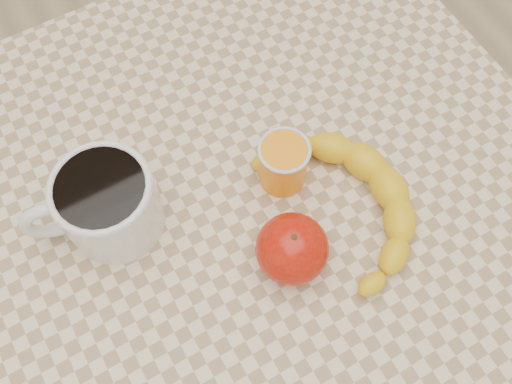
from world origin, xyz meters
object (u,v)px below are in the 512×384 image
coffee_mug (105,203)px  orange_juice_glass (283,163)px  table (256,224)px  apple (292,249)px  banana (346,203)px

coffee_mug → orange_juice_glass: (0.21, -0.05, -0.02)m
coffee_mug → table: bearing=-20.0°
table → apple: bearing=-92.5°
coffee_mug → banana: 0.28m
coffee_mug → banana: size_ratio=0.62×
orange_juice_glass → apple: bearing=-115.7°
apple → orange_juice_glass: bearing=64.3°
coffee_mug → orange_juice_glass: bearing=-13.5°
apple → table: bearing=87.5°
table → orange_juice_glass: size_ratio=10.82×
table → apple: size_ratio=7.21×
table → banana: bearing=-37.6°
orange_juice_glass → banana: 0.09m
orange_juice_glass → coffee_mug: bearing=166.5°
table → apple: 0.15m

